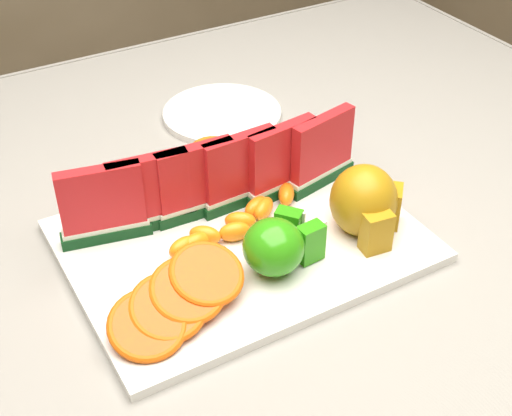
# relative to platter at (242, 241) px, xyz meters

# --- Properties ---
(table) EXTENTS (1.40, 0.90, 0.75)m
(table) POSITION_rel_platter_xyz_m (-0.07, 0.07, -0.11)
(table) COLOR #502E22
(table) RESTS_ON ground
(tablecloth) EXTENTS (1.53, 1.03, 0.20)m
(tablecloth) POSITION_rel_platter_xyz_m (-0.07, 0.07, -0.05)
(tablecloth) COLOR slate
(tablecloth) RESTS_ON table
(platter) EXTENTS (0.40, 0.30, 0.01)m
(platter) POSITION_rel_platter_xyz_m (0.00, 0.00, 0.00)
(platter) COLOR silver
(platter) RESTS_ON tablecloth
(apple_cluster) EXTENTS (0.11, 0.09, 0.06)m
(apple_cluster) POSITION_rel_platter_xyz_m (0.01, -0.07, 0.04)
(apple_cluster) COLOR #278B1B
(apple_cluster) RESTS_ON platter
(pear_cluster) EXTENTS (0.10, 0.10, 0.09)m
(pear_cluster) POSITION_rel_platter_xyz_m (0.13, -0.06, 0.04)
(pear_cluster) COLOR #B57723
(pear_cluster) RESTS_ON platter
(side_plate) EXTENTS (0.19, 0.19, 0.01)m
(side_plate) POSITION_rel_platter_xyz_m (0.12, 0.28, -0.00)
(side_plate) COLOR silver
(side_plate) RESTS_ON tablecloth
(watermelon_row) EXTENTS (0.39, 0.07, 0.10)m
(watermelon_row) POSITION_rel_platter_xyz_m (0.00, 0.06, 0.05)
(watermelon_row) COLOR #0E3C18
(watermelon_row) RESTS_ON platter
(orange_fan_front) EXTENTS (0.17, 0.12, 0.05)m
(orange_fan_front) POSITION_rel_platter_xyz_m (-0.12, -0.08, 0.03)
(orange_fan_front) COLOR #DC5604
(orange_fan_front) RESTS_ON platter
(orange_fan_back) EXTENTS (0.23, 0.10, 0.04)m
(orange_fan_back) POSITION_rel_platter_xyz_m (-0.03, 0.13, 0.02)
(orange_fan_back) COLOR #DC5604
(orange_fan_back) RESTS_ON platter
(tangerine_segments) EXTENTS (0.19, 0.07, 0.02)m
(tangerine_segments) POSITION_rel_platter_xyz_m (-0.00, 0.01, 0.02)
(tangerine_segments) COLOR #D04A06
(tangerine_segments) RESTS_ON platter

